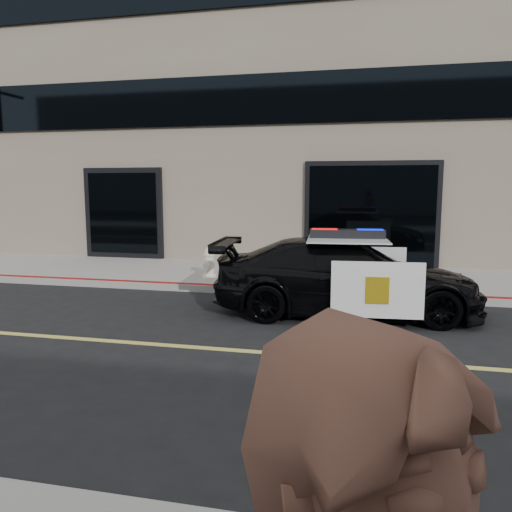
# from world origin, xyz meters

# --- Properties ---
(ground) EXTENTS (120.00, 120.00, 0.00)m
(ground) POSITION_xyz_m (0.00, 0.00, 0.00)
(ground) COLOR black
(ground) RESTS_ON ground
(sidewalk_n) EXTENTS (60.00, 3.50, 0.15)m
(sidewalk_n) POSITION_xyz_m (0.00, 5.25, 0.07)
(sidewalk_n) COLOR gray
(sidewalk_n) RESTS_ON ground
(building_n) EXTENTS (60.00, 7.00, 12.00)m
(building_n) POSITION_xyz_m (0.00, 10.50, 6.00)
(building_n) COLOR #756856
(building_n) RESTS_ON ground
(police_car) EXTENTS (2.58, 4.87, 1.50)m
(police_car) POSITION_xyz_m (-1.41, 2.32, 0.67)
(police_car) COLOR black
(police_car) RESTS_ON ground
(fire_hydrant) EXTENTS (0.32, 0.45, 0.71)m
(fire_hydrant) POSITION_xyz_m (-4.58, 4.35, 0.48)
(fire_hydrant) COLOR white
(fire_hydrant) RESTS_ON sidewalk_n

